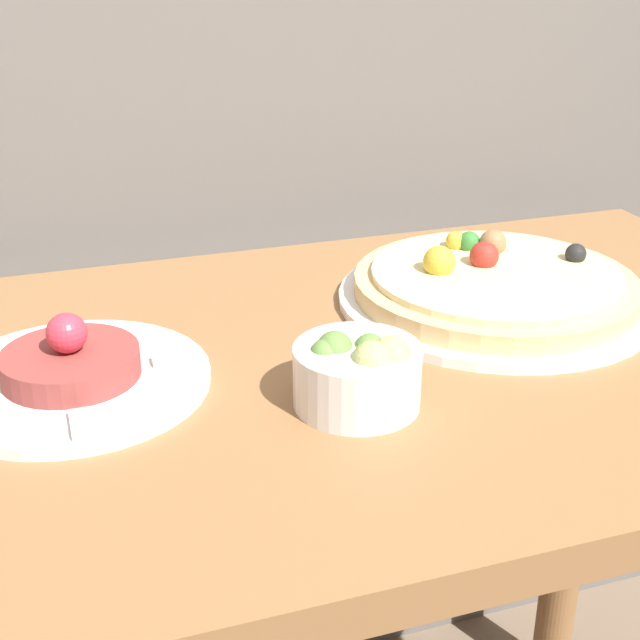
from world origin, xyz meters
TOP-DOWN VIEW (x-y plane):
  - dining_table at (0.00, 0.31)m, footprint 1.02×0.61m
  - pizza_plate at (0.18, 0.37)m, footprint 0.33×0.33m
  - tartare_plate at (-0.25, 0.32)m, footprint 0.24×0.24m
  - small_bowl at (-0.03, 0.22)m, footprint 0.11×0.11m

SIDE VIEW (x-z plane):
  - dining_table at x=0.00m, z-range 0.25..1.04m
  - tartare_plate at x=-0.25m, z-range 0.77..0.84m
  - pizza_plate at x=0.18m, z-range 0.78..0.84m
  - small_bowl at x=-0.03m, z-range 0.79..0.85m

